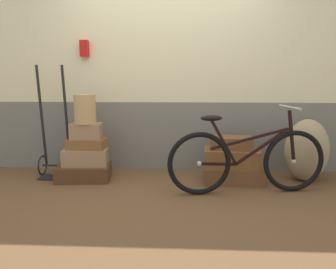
{
  "coord_description": "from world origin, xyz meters",
  "views": [
    {
      "loc": [
        0.21,
        -3.42,
        1.19
      ],
      "look_at": [
        0.04,
        0.19,
        0.56
      ],
      "focal_mm": 35.23,
      "sensor_mm": 36.0,
      "label": 1
    }
  ],
  "objects_px": {
    "suitcase_0": "(84,172)",
    "suitcase_5": "(232,158)",
    "suitcase_1": "(86,156)",
    "suitcase_2": "(88,143)",
    "wicker_basket": "(85,109)",
    "bicycle": "(247,160)",
    "suitcase_6": "(231,143)",
    "burlap_sack": "(307,150)",
    "luggage_trolley": "(55,148)",
    "suitcase_4": "(233,174)",
    "suitcase_3": "(86,131)"
  },
  "relations": [
    {
      "from": "suitcase_3",
      "to": "suitcase_4",
      "type": "relative_size",
      "value": 0.52
    },
    {
      "from": "suitcase_4",
      "to": "suitcase_6",
      "type": "height_order",
      "value": "suitcase_6"
    },
    {
      "from": "suitcase_6",
      "to": "bicycle",
      "type": "xyz_separation_m",
      "value": [
        0.11,
        -0.41,
        -0.1
      ]
    },
    {
      "from": "suitcase_0",
      "to": "suitcase_6",
      "type": "bearing_deg",
      "value": -4.06
    },
    {
      "from": "suitcase_3",
      "to": "suitcase_5",
      "type": "xyz_separation_m",
      "value": [
        1.69,
        -0.02,
        -0.29
      ]
    },
    {
      "from": "suitcase_5",
      "to": "suitcase_6",
      "type": "xyz_separation_m",
      "value": [
        -0.01,
        0.03,
        0.17
      ]
    },
    {
      "from": "suitcase_0",
      "to": "suitcase_5",
      "type": "height_order",
      "value": "suitcase_5"
    },
    {
      "from": "suitcase_2",
      "to": "suitcase_6",
      "type": "distance_m",
      "value": 1.67
    },
    {
      "from": "suitcase_1",
      "to": "burlap_sack",
      "type": "xyz_separation_m",
      "value": [
        2.57,
        0.06,
        0.09
      ]
    },
    {
      "from": "luggage_trolley",
      "to": "suitcase_2",
      "type": "bearing_deg",
      "value": -10.94
    },
    {
      "from": "suitcase_0",
      "to": "suitcase_1",
      "type": "relative_size",
      "value": 1.2
    },
    {
      "from": "suitcase_6",
      "to": "wicker_basket",
      "type": "relative_size",
      "value": 1.43
    },
    {
      "from": "bicycle",
      "to": "luggage_trolley",
      "type": "bearing_deg",
      "value": 167.26
    },
    {
      "from": "wicker_basket",
      "to": "bicycle",
      "type": "xyz_separation_m",
      "value": [
        1.78,
        -0.39,
        -0.48
      ]
    },
    {
      "from": "suitcase_0",
      "to": "suitcase_4",
      "type": "height_order",
      "value": "suitcase_4"
    },
    {
      "from": "suitcase_2",
      "to": "burlap_sack",
      "type": "relative_size",
      "value": 0.59
    },
    {
      "from": "suitcase_2",
      "to": "luggage_trolley",
      "type": "height_order",
      "value": "luggage_trolley"
    },
    {
      "from": "wicker_basket",
      "to": "suitcase_6",
      "type": "bearing_deg",
      "value": 0.84
    },
    {
      "from": "suitcase_0",
      "to": "suitcase_5",
      "type": "xyz_separation_m",
      "value": [
        1.72,
        0.02,
        0.19
      ]
    },
    {
      "from": "suitcase_2",
      "to": "burlap_sack",
      "type": "height_order",
      "value": "burlap_sack"
    },
    {
      "from": "suitcase_1",
      "to": "wicker_basket",
      "type": "relative_size",
      "value": 1.52
    },
    {
      "from": "burlap_sack",
      "to": "bicycle",
      "type": "distance_m",
      "value": 0.9
    },
    {
      "from": "suitcase_0",
      "to": "suitcase_3",
      "type": "distance_m",
      "value": 0.49
    },
    {
      "from": "suitcase_3",
      "to": "luggage_trolley",
      "type": "relative_size",
      "value": 0.26
    },
    {
      "from": "bicycle",
      "to": "suitcase_2",
      "type": "bearing_deg",
      "value": 166.83
    },
    {
      "from": "suitcase_4",
      "to": "burlap_sack",
      "type": "height_order",
      "value": "burlap_sack"
    },
    {
      "from": "suitcase_1",
      "to": "wicker_basket",
      "type": "distance_m",
      "value": 0.56
    },
    {
      "from": "suitcase_5",
      "to": "suitcase_0",
      "type": "bearing_deg",
      "value": -175.24
    },
    {
      "from": "suitcase_1",
      "to": "suitcase_4",
      "type": "height_order",
      "value": "suitcase_1"
    },
    {
      "from": "wicker_basket",
      "to": "suitcase_0",
      "type": "bearing_deg",
      "value": -153.66
    },
    {
      "from": "suitcase_1",
      "to": "suitcase_3",
      "type": "relative_size",
      "value": 1.45
    },
    {
      "from": "wicker_basket",
      "to": "suitcase_5",
      "type": "bearing_deg",
      "value": -0.07
    },
    {
      "from": "suitcase_1",
      "to": "suitcase_6",
      "type": "xyz_separation_m",
      "value": [
        1.69,
        0.01,
        0.18
      ]
    },
    {
      "from": "suitcase_5",
      "to": "bicycle",
      "type": "xyz_separation_m",
      "value": [
        0.1,
        -0.38,
        0.07
      ]
    },
    {
      "from": "suitcase_5",
      "to": "bicycle",
      "type": "height_order",
      "value": "bicycle"
    },
    {
      "from": "suitcase_2",
      "to": "luggage_trolley",
      "type": "xyz_separation_m",
      "value": [
        -0.43,
        0.08,
        -0.08
      ]
    },
    {
      "from": "suitcase_6",
      "to": "wicker_basket",
      "type": "xyz_separation_m",
      "value": [
        -1.67,
        -0.02,
        0.38
      ]
    },
    {
      "from": "suitcase_2",
      "to": "suitcase_5",
      "type": "xyz_separation_m",
      "value": [
        1.68,
        -0.03,
        -0.14
      ]
    },
    {
      "from": "wicker_basket",
      "to": "bicycle",
      "type": "distance_m",
      "value": 1.89
    },
    {
      "from": "suitcase_3",
      "to": "luggage_trolley",
      "type": "height_order",
      "value": "luggage_trolley"
    },
    {
      "from": "suitcase_3",
      "to": "burlap_sack",
      "type": "height_order",
      "value": "burlap_sack"
    },
    {
      "from": "suitcase_6",
      "to": "suitcase_5",
      "type": "bearing_deg",
      "value": -62.95
    },
    {
      "from": "suitcase_0",
      "to": "wicker_basket",
      "type": "xyz_separation_m",
      "value": [
        0.04,
        0.02,
        0.75
      ]
    },
    {
      "from": "suitcase_1",
      "to": "suitcase_2",
      "type": "distance_m",
      "value": 0.16
    },
    {
      "from": "suitcase_1",
      "to": "bicycle",
      "type": "distance_m",
      "value": 1.85
    },
    {
      "from": "wicker_basket",
      "to": "bicycle",
      "type": "bearing_deg",
      "value": -12.25
    },
    {
      "from": "suitcase_3",
      "to": "suitcase_6",
      "type": "xyz_separation_m",
      "value": [
        1.68,
        0.01,
        -0.12
      ]
    },
    {
      "from": "luggage_trolley",
      "to": "burlap_sack",
      "type": "relative_size",
      "value": 1.85
    },
    {
      "from": "luggage_trolley",
      "to": "burlap_sack",
      "type": "xyz_separation_m",
      "value": [
        2.97,
        -0.04,
        0.02
      ]
    },
    {
      "from": "suitcase_0",
      "to": "burlap_sack",
      "type": "relative_size",
      "value": 0.84
    }
  ]
}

